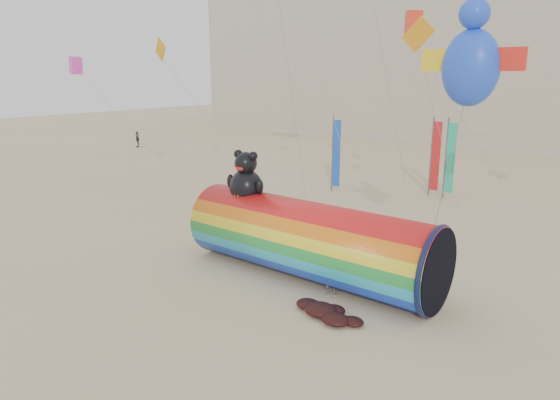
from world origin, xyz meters
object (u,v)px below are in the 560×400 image
Objects in this scene: hotel_building at (423,53)px; kite_handler at (331,274)px; fabric_bundle at (326,312)px; windsock_assembly at (309,238)px.

kite_handler is (16.84, -46.94, -9.53)m from hotel_building.
hotel_building is 50.77m from kite_handler.
kite_handler is 1.91m from fabric_bundle.
kite_handler is at bearing -28.25° from windsock_assembly.
hotel_building is 38.56× the size of kite_handler.
windsock_assembly is at bearing -71.68° from hotel_building.
kite_handler is 0.60× the size of fabric_bundle.
hotel_building reaches higher than windsock_assembly.
hotel_building reaches higher than fabric_bundle.
hotel_building is at bearing -91.43° from kite_handler.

